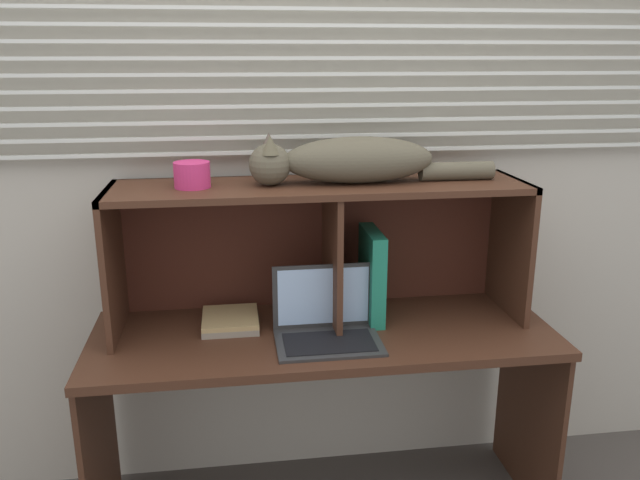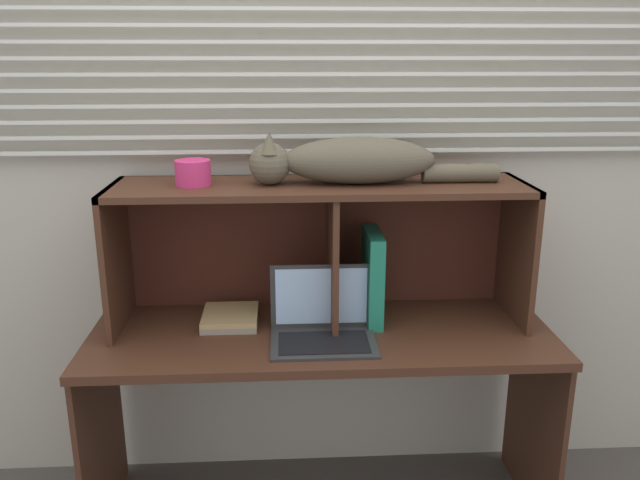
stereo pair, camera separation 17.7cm
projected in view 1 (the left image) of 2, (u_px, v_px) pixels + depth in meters
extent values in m
cube|color=#BDB7A7|center=(311.00, 157.00, 2.32)|extent=(4.40, 0.04, 2.50)
cube|color=silver|center=(313.00, 151.00, 2.27)|extent=(2.96, 0.02, 0.01)
cube|color=silver|center=(313.00, 136.00, 2.25)|extent=(2.96, 0.02, 0.01)
cube|color=silver|center=(313.00, 121.00, 2.24)|extent=(2.96, 0.02, 0.01)
cube|color=silver|center=(313.00, 105.00, 2.22)|extent=(2.96, 0.02, 0.01)
cube|color=silver|center=(313.00, 90.00, 2.21)|extent=(2.96, 0.02, 0.01)
cube|color=silver|center=(313.00, 74.00, 2.19)|extent=(2.96, 0.02, 0.01)
cube|color=silver|center=(313.00, 58.00, 2.18)|extent=(2.96, 0.02, 0.01)
cube|color=silver|center=(313.00, 42.00, 2.16)|extent=(2.96, 0.02, 0.01)
cube|color=silver|center=(313.00, 25.00, 2.15)|extent=(2.96, 0.02, 0.01)
cube|color=silver|center=(312.00, 9.00, 2.13)|extent=(2.96, 0.02, 0.01)
cube|color=#46281A|center=(324.00, 335.00, 2.17)|extent=(1.56, 0.56, 0.03)
cube|color=#46281A|center=(99.00, 445.00, 2.17)|extent=(0.02, 0.50, 0.68)
cube|color=#46281A|center=(529.00, 410.00, 2.38)|extent=(0.02, 0.50, 0.68)
cube|color=#46281A|center=(320.00, 187.00, 2.12)|extent=(1.39, 0.35, 0.02)
cube|color=#46281A|center=(113.00, 263.00, 2.10)|extent=(0.02, 0.35, 0.49)
cube|color=#46281A|center=(510.00, 246.00, 2.28)|extent=(0.02, 0.35, 0.49)
cube|color=#46281A|center=(332.00, 257.00, 2.20)|extent=(0.02, 0.34, 0.47)
cube|color=#4E2418|center=(313.00, 240.00, 2.35)|extent=(1.39, 0.01, 0.49)
ellipsoid|color=brown|center=(358.00, 160.00, 2.12)|extent=(0.50, 0.18, 0.15)
sphere|color=brown|center=(270.00, 165.00, 2.08)|extent=(0.14, 0.14, 0.14)
cone|color=brown|center=(270.00, 145.00, 2.03)|extent=(0.06, 0.06, 0.06)
cone|color=brown|center=(269.00, 142.00, 2.09)|extent=(0.06, 0.06, 0.06)
cylinder|color=brown|center=(456.00, 171.00, 2.18)|extent=(0.25, 0.06, 0.06)
cube|color=#303030|center=(328.00, 342.00, 2.07)|extent=(0.34, 0.24, 0.01)
cube|color=#303030|center=(322.00, 296.00, 2.15)|extent=(0.34, 0.01, 0.22)
cube|color=#ADD1F9|center=(323.00, 296.00, 2.15)|extent=(0.31, 0.00, 0.20)
cube|color=black|center=(328.00, 342.00, 2.06)|extent=(0.29, 0.17, 0.00)
cube|color=#1F8263|center=(372.00, 275.00, 2.24)|extent=(0.05, 0.23, 0.32)
cube|color=gray|center=(230.00, 323.00, 2.21)|extent=(0.19, 0.20, 0.02)
cube|color=tan|center=(230.00, 318.00, 2.20)|extent=(0.19, 0.20, 0.02)
cylinder|color=#D1316F|center=(192.00, 175.00, 2.05)|extent=(0.12, 0.12, 0.08)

